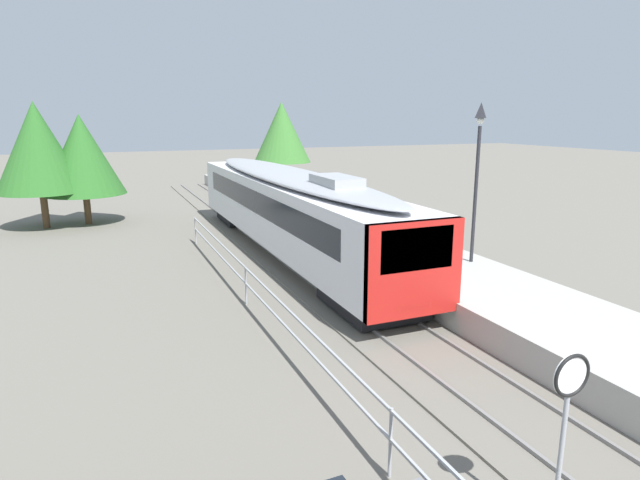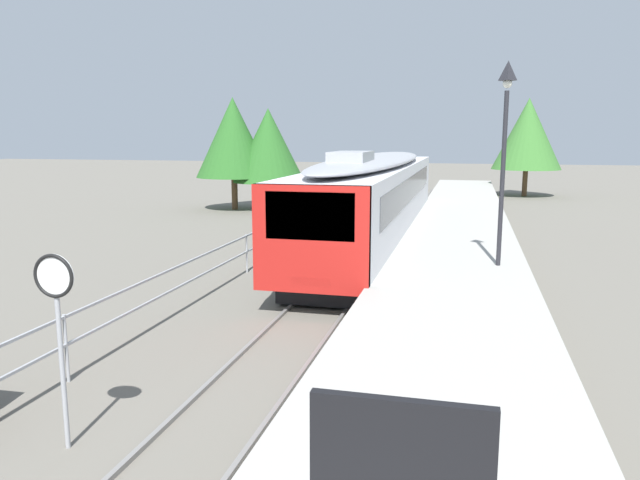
{
  "view_description": "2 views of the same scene",
  "coord_description": "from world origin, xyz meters",
  "px_view_note": "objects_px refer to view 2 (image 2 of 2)",
  "views": [
    {
      "loc": [
        -7.33,
        5.34,
        5.8
      ],
      "look_at": [
        -1.0,
        20.46,
        2.0
      ],
      "focal_mm": 29.96,
      "sensor_mm": 36.0,
      "label": 1
    },
    {
      "loc": [
        3.52,
        3.21,
        4.35
      ],
      "look_at": [
        0.0,
        17.46,
        1.8
      ],
      "focal_mm": 33.71,
      "sensor_mm": 36.0,
      "label": 2
    }
  ],
  "objects_px": {
    "commuter_train": "(375,193)",
    "platform_lamp_mid_platform": "(505,125)",
    "platform_notice_board": "(400,473)",
    "speed_limit_sign": "(56,303)"
  },
  "relations": [
    {
      "from": "commuter_train",
      "to": "platform_notice_board",
      "type": "relative_size",
      "value": 11.09
    },
    {
      "from": "commuter_train",
      "to": "platform_notice_board",
      "type": "distance_m",
      "value": 19.76
    },
    {
      "from": "platform_lamp_mid_platform",
      "to": "speed_limit_sign",
      "type": "xyz_separation_m",
      "value": [
        -6.22,
        -9.8,
        -2.5
      ]
    },
    {
      "from": "platform_lamp_mid_platform",
      "to": "speed_limit_sign",
      "type": "distance_m",
      "value": 11.88
    },
    {
      "from": "platform_lamp_mid_platform",
      "to": "platform_notice_board",
      "type": "bearing_deg",
      "value": -95.38
    },
    {
      "from": "commuter_train",
      "to": "platform_lamp_mid_platform",
      "type": "xyz_separation_m",
      "value": [
        4.39,
        -6.55,
        2.47
      ]
    },
    {
      "from": "platform_lamp_mid_platform",
      "to": "commuter_train",
      "type": "bearing_deg",
      "value": 123.86
    },
    {
      "from": "platform_notice_board",
      "to": "speed_limit_sign",
      "type": "relative_size",
      "value": 0.64
    },
    {
      "from": "platform_lamp_mid_platform",
      "to": "speed_limit_sign",
      "type": "bearing_deg",
      "value": -122.39
    },
    {
      "from": "platform_lamp_mid_platform",
      "to": "speed_limit_sign",
      "type": "relative_size",
      "value": 1.91
    }
  ]
}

